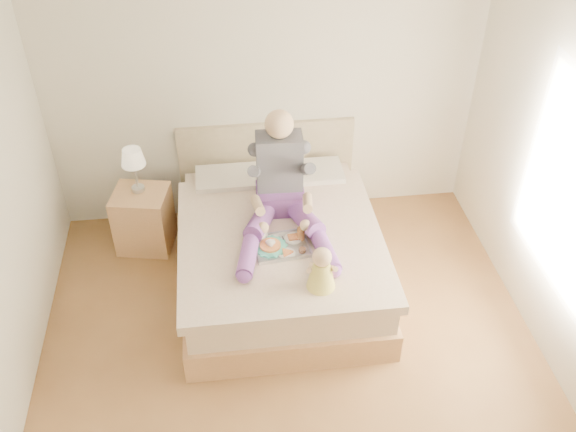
{
  "coord_description": "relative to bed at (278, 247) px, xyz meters",
  "views": [
    {
      "loc": [
        -0.44,
        -3.18,
        4.06
      ],
      "look_at": [
        0.07,
        0.93,
        0.78
      ],
      "focal_mm": 40.0,
      "sensor_mm": 36.0,
      "label": 1
    }
  ],
  "objects": [
    {
      "name": "adult",
      "position": [
        0.04,
        0.05,
        0.58
      ],
      "size": [
        0.82,
        1.17,
        0.97
      ],
      "rotation": [
        0.0,
        0.0,
        -0.04
      ],
      "color": "#623380",
      "rests_on": "bed"
    },
    {
      "name": "nightstand",
      "position": [
        -1.21,
        0.57,
        -0.02
      ],
      "size": [
        0.57,
        0.52,
        0.6
      ],
      "rotation": [
        0.0,
        0.0,
        -0.2
      ],
      "color": "#A97C4F",
      "rests_on": "ground"
    },
    {
      "name": "bed",
      "position": [
        0.0,
        0.0,
        0.0
      ],
      "size": [
        1.7,
        2.18,
        1.0
      ],
      "color": "#A97C4F",
      "rests_on": "ground"
    },
    {
      "name": "room",
      "position": [
        0.08,
        -1.08,
        1.19
      ],
      "size": [
        4.02,
        4.22,
        2.71
      ],
      "color": "brown",
      "rests_on": "ground"
    },
    {
      "name": "baby",
      "position": [
        0.24,
        -0.81,
        0.44
      ],
      "size": [
        0.25,
        0.33,
        0.37
      ],
      "rotation": [
        0.0,
        0.0,
        -0.03
      ],
      "color": "#D9CC44",
      "rests_on": "bed"
    },
    {
      "name": "tray",
      "position": [
        -0.01,
        -0.33,
        0.32
      ],
      "size": [
        0.47,
        0.39,
        0.13
      ],
      "rotation": [
        0.0,
        0.0,
        0.11
      ],
      "color": "#B8BBBF",
      "rests_on": "bed"
    },
    {
      "name": "lamp",
      "position": [
        -1.22,
        0.62,
        0.62
      ],
      "size": [
        0.22,
        0.22,
        0.44
      ],
      "color": "#B8BBBF",
      "rests_on": "nightstand"
    }
  ]
}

